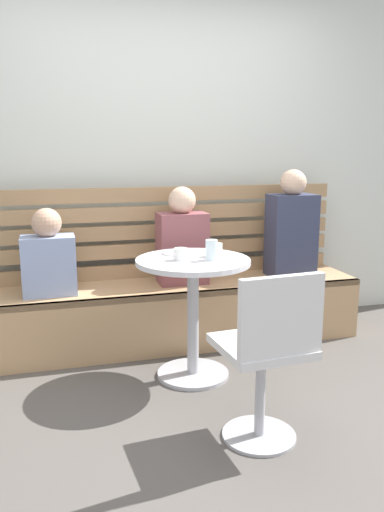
{
  "coord_description": "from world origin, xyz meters",
  "views": [
    {
      "loc": [
        -0.82,
        -2.23,
        1.38
      ],
      "look_at": [
        -0.0,
        0.66,
        0.75
      ],
      "focal_mm": 36.15,
      "sensor_mm": 36.0,
      "label": 1
    }
  ],
  "objects_px": {
    "booth_bench": "(172,313)",
    "white_chair": "(268,352)",
    "person_child_middle": "(182,241)",
    "cup_ceramic_white": "(181,254)",
    "cup_glass_short": "(216,250)",
    "person_adult": "(291,229)",
    "person_child_left": "(48,257)",
    "cup_glass_tall": "(211,250)",
    "plate_small": "(176,253)",
    "cafe_table": "(193,295)"
  },
  "relations": [
    {
      "from": "booth_bench",
      "to": "white_chair",
      "type": "distance_m",
      "value": 1.41
    },
    {
      "from": "person_child_middle",
      "to": "cup_ceramic_white",
      "type": "distance_m",
      "value": 0.62
    },
    {
      "from": "cup_ceramic_white",
      "to": "cup_glass_short",
      "type": "distance_m",
      "value": 0.23
    },
    {
      "from": "booth_bench",
      "to": "person_adult",
      "type": "distance_m",
      "value": 1.08
    },
    {
      "from": "person_adult",
      "to": "cup_ceramic_white",
      "type": "relative_size",
      "value": 9.86
    },
    {
      "from": "white_chair",
      "to": "person_child_middle",
      "type": "bearing_deg",
      "value": 91.69
    },
    {
      "from": "person_adult",
      "to": "person_child_left",
      "type": "relative_size",
      "value": 1.39
    },
    {
      "from": "person_child_left",
      "to": "cup_glass_tall",
      "type": "bearing_deg",
      "value": -33.25
    },
    {
      "from": "cup_glass_tall",
      "to": "plate_small",
      "type": "bearing_deg",
      "value": 123.94
    },
    {
      "from": "booth_bench",
      "to": "white_chair",
      "type": "bearing_deg",
      "value": -85.0
    },
    {
      "from": "person_adult",
      "to": "person_child_middle",
      "type": "relative_size",
      "value": 1.16
    },
    {
      "from": "plate_small",
      "to": "white_chair",
      "type": "bearing_deg",
      "value": -79.14
    },
    {
      "from": "cup_glass_tall",
      "to": "person_child_middle",
      "type": "bearing_deg",
      "value": 90.68
    },
    {
      "from": "person_adult",
      "to": "person_child_left",
      "type": "distance_m",
      "value": 1.74
    },
    {
      "from": "cafe_table",
      "to": "cup_glass_short",
      "type": "bearing_deg",
      "value": 11.73
    },
    {
      "from": "person_child_middle",
      "to": "cup_glass_short",
      "type": "relative_size",
      "value": 8.5
    },
    {
      "from": "cafe_table",
      "to": "plate_small",
      "type": "xyz_separation_m",
      "value": [
        -0.06,
        0.17,
        0.23
      ]
    },
    {
      "from": "person_adult",
      "to": "person_child_middle",
      "type": "xyz_separation_m",
      "value": [
        -0.83,
        0.01,
        -0.05
      ]
    },
    {
      "from": "white_chair",
      "to": "person_child_middle",
      "type": "xyz_separation_m",
      "value": [
        -0.04,
        1.4,
        0.28
      ]
    },
    {
      "from": "white_chair",
      "to": "person_child_left",
      "type": "distance_m",
      "value": 1.67
    },
    {
      "from": "white_chair",
      "to": "person_child_middle",
      "type": "distance_m",
      "value": 1.42
    },
    {
      "from": "booth_bench",
      "to": "cup_ceramic_white",
      "type": "height_order",
      "value": "cup_ceramic_white"
    },
    {
      "from": "booth_bench",
      "to": "cup_glass_tall",
      "type": "bearing_deg",
      "value": -82.14
    },
    {
      "from": "cup_ceramic_white",
      "to": "person_child_left",
      "type": "bearing_deg",
      "value": 143.56
    },
    {
      "from": "booth_bench",
      "to": "person_child_middle",
      "type": "bearing_deg",
      "value": 7.98
    },
    {
      "from": "booth_bench",
      "to": "cup_glass_tall",
      "type": "xyz_separation_m",
      "value": [
        0.09,
        -0.63,
        0.58
      ]
    },
    {
      "from": "cafe_table",
      "to": "cup_glass_tall",
      "type": "distance_m",
      "value": 0.3
    },
    {
      "from": "person_child_left",
      "to": "person_child_middle",
      "type": "distance_m",
      "value": 0.91
    },
    {
      "from": "cup_ceramic_white",
      "to": "plate_small",
      "type": "xyz_separation_m",
      "value": [
        0.02,
        0.18,
        -0.03
      ]
    },
    {
      "from": "booth_bench",
      "to": "cafe_table",
      "type": "height_order",
      "value": "cafe_table"
    },
    {
      "from": "white_chair",
      "to": "cup_ceramic_white",
      "type": "xyz_separation_m",
      "value": [
        -0.21,
        0.8,
        0.31
      ]
    },
    {
      "from": "person_child_left",
      "to": "person_child_middle",
      "type": "bearing_deg",
      "value": 2.82
    },
    {
      "from": "white_chair",
      "to": "plate_small",
      "type": "distance_m",
      "value": 1.04
    },
    {
      "from": "cup_ceramic_white",
      "to": "cup_glass_short",
      "type": "height_order",
      "value": "cup_glass_short"
    },
    {
      "from": "cafe_table",
      "to": "person_child_left",
      "type": "relative_size",
      "value": 1.31
    },
    {
      "from": "booth_bench",
      "to": "person_adult",
      "type": "bearing_deg",
      "value": -0.04
    },
    {
      "from": "cup_glass_short",
      "to": "plate_small",
      "type": "distance_m",
      "value": 0.25
    },
    {
      "from": "white_chair",
      "to": "cup_glass_tall",
      "type": "distance_m",
      "value": 0.82
    },
    {
      "from": "booth_bench",
      "to": "person_adult",
      "type": "height_order",
      "value": "person_adult"
    },
    {
      "from": "white_chair",
      "to": "person_child_left",
      "type": "xyz_separation_m",
      "value": [
        -0.95,
        1.35,
        0.22
      ]
    },
    {
      "from": "person_adult",
      "to": "cup_ceramic_white",
      "type": "xyz_separation_m",
      "value": [
        -1.0,
        -0.58,
        -0.02
      ]
    },
    {
      "from": "booth_bench",
      "to": "cup_glass_short",
      "type": "relative_size",
      "value": 33.75
    },
    {
      "from": "booth_bench",
      "to": "cup_glass_tall",
      "type": "relative_size",
      "value": 22.5
    },
    {
      "from": "cafe_table",
      "to": "person_child_left",
      "type": "height_order",
      "value": "person_child_left"
    },
    {
      "from": "cup_glass_tall",
      "to": "plate_small",
      "type": "xyz_separation_m",
      "value": [
        -0.15,
        0.23,
        -0.05
      ]
    },
    {
      "from": "cup_ceramic_white",
      "to": "cup_glass_short",
      "type": "bearing_deg",
      "value": 10.62
    },
    {
      "from": "cafe_table",
      "to": "white_chair",
      "type": "relative_size",
      "value": 0.87
    },
    {
      "from": "cup_glass_tall",
      "to": "plate_small",
      "type": "relative_size",
      "value": 0.71
    },
    {
      "from": "cafe_table",
      "to": "cup_glass_short",
      "type": "height_order",
      "value": "cup_glass_short"
    },
    {
      "from": "white_chair",
      "to": "cup_ceramic_white",
      "type": "bearing_deg",
      "value": 104.35
    }
  ]
}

